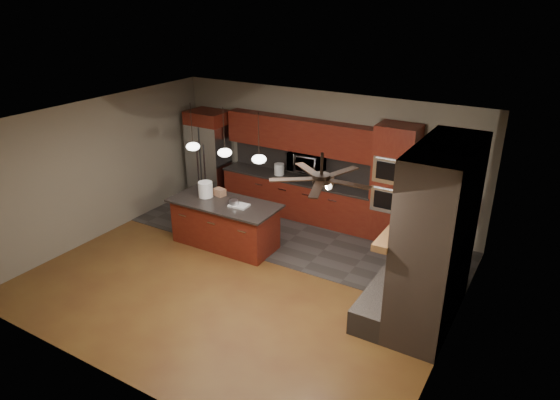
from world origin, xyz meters
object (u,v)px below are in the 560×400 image
Objects in this scene: oven_tower at (394,184)px; microwave at (307,162)px; counter_box at (329,181)px; refrigerator at (210,155)px; cardboard_box at (220,192)px; paint_can at (234,203)px; counter_bucket at (279,169)px; paint_tray at (239,205)px; white_bucket at (206,189)px; kitchen_island at (225,223)px.

oven_tower is 3.25× the size of microwave.
oven_tower is 1.40m from counter_box.
refrigerator is (-4.51, -0.07, -0.12)m from oven_tower.
oven_tower is 3.45m from cardboard_box.
oven_tower is 3.16m from paint_can.
counter_box is (1.25, -0.05, -0.02)m from counter_bucket.
paint_tray is at bearing -40.91° from refrigerator.
cardboard_box is 0.89× the size of counter_bucket.
paint_can is 0.62m from cardboard_box.
counter_bucket is (0.57, 1.89, -0.05)m from white_bucket.
paint_tray is 1.97m from counter_bucket.
refrigerator reaches higher than microwave.
counter_bucket is at bearing 2.47° from refrigerator.
counter_bucket reaches higher than kitchen_island.
kitchen_island is 9.73× the size of cardboard_box.
white_bucket reaches higher than cardboard_box.
microwave is 0.34× the size of refrigerator.
microwave reaches higher than white_bucket.
cardboard_box is at bearing -138.23° from counter_box.
paint_can reaches higher than paint_tray.
microwave is at bearing 75.86° from paint_tray.
cardboard_box reaches higher than paint_can.
oven_tower reaches higher than paint_can.
microwave is 2.31m from white_bucket.
paint_can is (2.06, -1.90, -0.09)m from refrigerator.
counter_box is at bearing -2.30° from counter_bucket.
counter_bucket is at bearing 95.17° from paint_can.
counter_box is (1.33, 1.89, 0.54)m from kitchen_island.
cardboard_box is 1.11× the size of counter_box.
kitchen_island is (1.79, -1.86, -0.60)m from refrigerator.
paint_tray is at bearing -120.87° from counter_box.
white_bucket reaches higher than paint_tray.
microwave is 2.28m from kitchen_island.
refrigerator is at bearing -179.06° from oven_tower.
oven_tower is at bearing 38.91° from paint_can.
counter_bucket reaches higher than paint_can.
white_bucket is at bearing 172.56° from paint_tray.
paint_tray is 1.61× the size of cardboard_box.
refrigerator is 9.47× the size of cardboard_box.
microwave is 2.07m from paint_tray.
oven_tower reaches higher than white_bucket.
microwave is 3.59× the size of counter_box.
oven_tower is at bearing -0.16° from counter_bucket.
counter_bucket reaches higher than counter_box.
kitchen_island is 12.39× the size of paint_can.
paint_can is at bearing -141.09° from oven_tower.
white_bucket is (-1.23, -1.94, -0.23)m from microwave.
oven_tower is 3.41m from kitchen_island.
cardboard_box is 1.74m from counter_bucket.
microwave reaches higher than counter_bucket.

